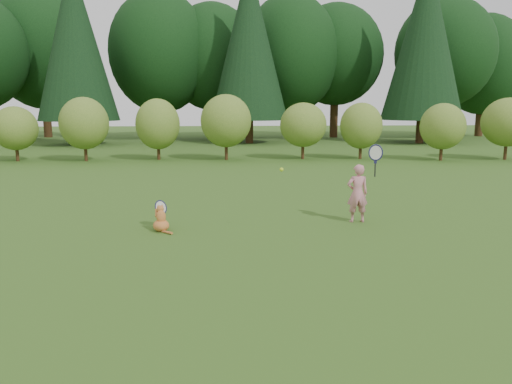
{
  "coord_description": "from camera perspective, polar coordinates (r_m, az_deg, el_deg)",
  "views": [
    {
      "loc": [
        -0.56,
        -9.12,
        2.44
      ],
      "look_at": [
        0.2,
        0.8,
        0.7
      ],
      "focal_mm": 35.0,
      "sensor_mm": 36.0,
      "label": 1
    }
  ],
  "objects": [
    {
      "name": "woodland_backdrop",
      "position": [
        32.52,
        -3.54,
        18.86
      ],
      "size": [
        48.0,
        10.0,
        15.0
      ],
      "primitive_type": null,
      "color": "black",
      "rests_on": "ground"
    },
    {
      "name": "tennis_ball",
      "position": [
        9.35,
        2.94,
        2.58
      ],
      "size": [
        0.08,
        0.08,
        0.08
      ],
      "color": "#BACE18",
      "rests_on": "ground"
    },
    {
      "name": "cat",
      "position": [
        9.95,
        -10.82,
        -2.85
      ],
      "size": [
        0.49,
        0.81,
        0.71
      ],
      "rotation": [
        0.0,
        0.0,
        0.31
      ],
      "color": "#B56F22",
      "rests_on": "ground"
    },
    {
      "name": "ground",
      "position": [
        9.46,
        -0.84,
        -5.03
      ],
      "size": [
        100.0,
        100.0,
        0.0
      ],
      "primitive_type": "plane",
      "color": "#365818",
      "rests_on": "ground"
    },
    {
      "name": "shrub_row",
      "position": [
        22.16,
        -2.95,
        7.23
      ],
      "size": [
        28.0,
        3.0,
        2.8
      ],
      "primitive_type": null,
      "color": "#456920",
      "rests_on": "ground"
    },
    {
      "name": "child",
      "position": [
        10.65,
        11.58,
        0.0
      ],
      "size": [
        0.69,
        0.41,
        1.84
      ],
      "rotation": [
        0.0,
        0.0,
        3.14
      ],
      "color": "#D17D8A",
      "rests_on": "ground"
    }
  ]
}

